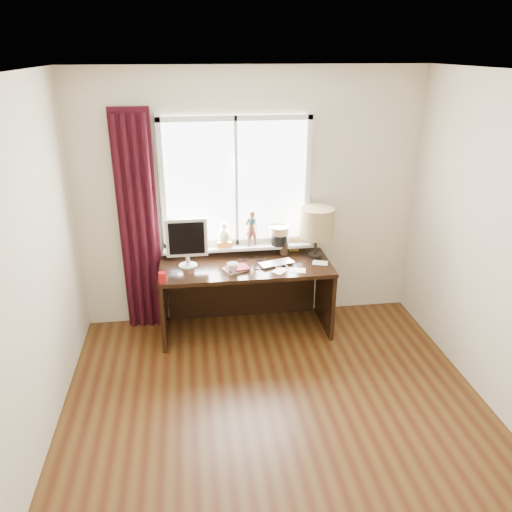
{
  "coord_description": "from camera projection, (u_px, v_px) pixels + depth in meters",
  "views": [
    {
      "loc": [
        -0.62,
        -2.87,
        2.75
      ],
      "look_at": [
        -0.05,
        1.25,
        1.0
      ],
      "focal_mm": 35.0,
      "sensor_mm": 36.0,
      "label": 1
    }
  ],
  "objects": [
    {
      "name": "floor",
      "position": [
        285.0,
        441.0,
        3.76
      ],
      "size": [
        3.5,
        4.0,
        0.0
      ],
      "primitive_type": "cube",
      "color": "#4F3112",
      "rests_on": "ground"
    },
    {
      "name": "desk",
      "position": [
        245.0,
        283.0,
        5.13
      ],
      "size": [
        1.7,
        0.7,
        0.75
      ],
      "color": "black",
      "rests_on": "floor"
    },
    {
      "name": "brush_holder",
      "position": [
        284.0,
        249.0,
        5.18
      ],
      "size": [
        0.09,
        0.09,
        0.25
      ],
      "color": "black",
      "rests_on": "desk"
    },
    {
      "name": "table_lamp",
      "position": [
        317.0,
        223.0,
        5.0
      ],
      "size": [
        0.35,
        0.35,
        0.52
      ],
      "color": "black",
      "rests_on": "desk"
    },
    {
      "name": "icon_frame",
      "position": [
        294.0,
        245.0,
        5.26
      ],
      "size": [
        0.1,
        0.04,
        0.13
      ],
      "color": "gold",
      "rests_on": "desk"
    },
    {
      "name": "desk_cables",
      "position": [
        256.0,
        262.0,
        4.99
      ],
      "size": [
        0.3,
        0.37,
        0.01
      ],
      "color": "black",
      "rests_on": "desk"
    },
    {
      "name": "wall_back",
      "position": [
        251.0,
        200.0,
        5.08
      ],
      "size": [
        3.5,
        0.0,
        2.6
      ],
      "primitive_type": "cube",
      "rotation": [
        1.57,
        0.0,
        0.0
      ],
      "color": "beige",
      "rests_on": "ground"
    },
    {
      "name": "ceiling",
      "position": [
        296.0,
        75.0,
        2.75
      ],
      "size": [
        3.5,
        4.0,
        0.0
      ],
      "primitive_type": "cube",
      "color": "white",
      "rests_on": "wall_back"
    },
    {
      "name": "wall_left",
      "position": [
        8.0,
        304.0,
        3.03
      ],
      "size": [
        0.0,
        4.0,
        2.6
      ],
      "primitive_type": "cube",
      "rotation": [
        1.57,
        0.0,
        1.57
      ],
      "color": "beige",
      "rests_on": "ground"
    },
    {
      "name": "loose_papers",
      "position": [
        300.0,
        268.0,
        4.87
      ],
      "size": [
        0.61,
        0.3,
        0.0
      ],
      "color": "white",
      "rests_on": "desk"
    },
    {
      "name": "laptop",
      "position": [
        277.0,
        263.0,
        4.94
      ],
      "size": [
        0.39,
        0.31,
        0.03
      ],
      "primitive_type": "imported",
      "rotation": [
        0.0,
        0.0,
        0.29
      ],
      "color": "silver",
      "rests_on": "desk"
    },
    {
      "name": "red_cup",
      "position": [
        163.0,
        277.0,
        4.56
      ],
      "size": [
        0.08,
        0.08,
        0.1
      ],
      "primitive_type": "cylinder",
      "color": "maroon",
      "rests_on": "desk"
    },
    {
      "name": "notebook_stack",
      "position": [
        237.0,
        269.0,
        4.82
      ],
      "size": [
        0.27,
        0.23,
        0.03
      ],
      "color": "beige",
      "rests_on": "desk"
    },
    {
      "name": "window",
      "position": [
        238.0,
        202.0,
        5.01
      ],
      "size": [
        1.52,
        0.23,
        1.4
      ],
      "color": "white",
      "rests_on": "ground"
    },
    {
      "name": "mug",
      "position": [
        233.0,
        268.0,
        4.75
      ],
      "size": [
        0.14,
        0.14,
        0.11
      ],
      "primitive_type": "imported",
      "rotation": [
        0.0,
        0.0,
        0.54
      ],
      "color": "white",
      "rests_on": "desk"
    },
    {
      "name": "curtain",
      "position": [
        139.0,
        226.0,
        4.93
      ],
      "size": [
        0.38,
        0.09,
        2.25
      ],
      "color": "black",
      "rests_on": "floor"
    },
    {
      "name": "monitor",
      "position": [
        187.0,
        240.0,
        4.81
      ],
      "size": [
        0.4,
        0.18,
        0.49
      ],
      "color": "beige",
      "rests_on": "desk"
    }
  ]
}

